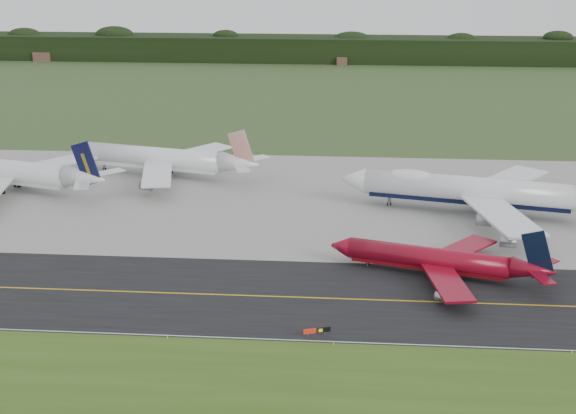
# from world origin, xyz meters

# --- Properties ---
(ground) EXTENTS (600.00, 600.00, 0.00)m
(ground) POSITION_xyz_m (0.00, 0.00, 0.00)
(ground) COLOR #314922
(ground) RESTS_ON ground
(grass_verge) EXTENTS (400.00, 30.00, 0.01)m
(grass_verge) POSITION_xyz_m (0.00, -35.00, 0.01)
(grass_verge) COLOR #375719
(grass_verge) RESTS_ON ground
(taxiway) EXTENTS (400.00, 32.00, 0.02)m
(taxiway) POSITION_xyz_m (0.00, -4.00, 0.01)
(taxiway) COLOR black
(taxiway) RESTS_ON ground
(apron) EXTENTS (400.00, 78.00, 0.01)m
(apron) POSITION_xyz_m (0.00, 51.00, 0.01)
(apron) COLOR gray
(apron) RESTS_ON ground
(taxiway_centreline) EXTENTS (400.00, 0.40, 0.00)m
(taxiway_centreline) POSITION_xyz_m (0.00, -4.00, 0.03)
(taxiway_centreline) COLOR gold
(taxiway_centreline) RESTS_ON taxiway
(taxiway_edge_line) EXTENTS (400.00, 0.25, 0.00)m
(taxiway_edge_line) POSITION_xyz_m (0.00, -19.50, 0.03)
(taxiway_edge_line) COLOR silver
(taxiway_edge_line) RESTS_ON taxiway
(horizon_treeline) EXTENTS (700.00, 25.00, 12.00)m
(horizon_treeline) POSITION_xyz_m (0.00, 273.76, 5.47)
(horizon_treeline) COLOR black
(horizon_treeline) RESTS_ON ground
(jet_ba_747) EXTENTS (63.72, 51.96, 16.13)m
(jet_ba_747) POSITION_xyz_m (28.94, 42.69, 5.49)
(jet_ba_747) COLOR white
(jet_ba_747) RESTS_ON ground
(jet_red_737) EXTENTS (40.22, 32.08, 11.03)m
(jet_red_737) POSITION_xyz_m (17.02, 7.29, 3.05)
(jet_red_737) COLOR maroon
(jet_red_737) RESTS_ON ground
(jet_navy_gold) EXTENTS (54.96, 46.83, 14.40)m
(jet_navy_gold) POSITION_xyz_m (-82.58, 51.81, 4.73)
(jet_navy_gold) COLOR silver
(jet_navy_gold) RESTS_ON ground
(jet_star_tail) EXTENTS (52.59, 43.21, 13.99)m
(jet_star_tail) POSITION_xyz_m (-47.63, 66.75, 4.66)
(jet_star_tail) COLOR white
(jet_star_tail) RESTS_ON ground
(taxiway_sign) EXTENTS (4.14, 1.46, 1.43)m
(taxiway_sign) POSITION_xyz_m (-4.19, -17.98, 1.01)
(taxiway_sign) COLOR slate
(taxiway_sign) RESTS_ON ground
(edge_marker_left) EXTENTS (0.16, 0.16, 0.50)m
(edge_marker_left) POSITION_xyz_m (-27.12, -20.50, 0.25)
(edge_marker_left) COLOR yellow
(edge_marker_left) RESTS_ON ground
(edge_marker_center) EXTENTS (0.16, 0.16, 0.50)m
(edge_marker_center) POSITION_xyz_m (-1.55, -20.50, 0.25)
(edge_marker_center) COLOR yellow
(edge_marker_center) RESTS_ON ground
(edge_marker_right) EXTENTS (0.16, 0.16, 0.50)m
(edge_marker_right) POSITION_xyz_m (33.80, -20.50, 0.25)
(edge_marker_right) COLOR yellow
(edge_marker_right) RESTS_ON ground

